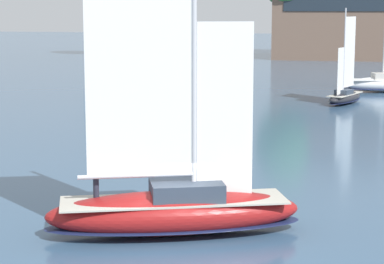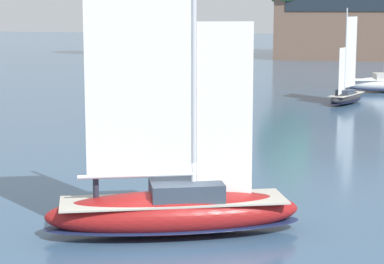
# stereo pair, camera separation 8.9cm
# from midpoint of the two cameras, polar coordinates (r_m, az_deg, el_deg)

# --- Properties ---
(ground_plane) EXTENTS (400.00, 400.00, 0.00)m
(ground_plane) POSITION_cam_midpoint_polar(r_m,az_deg,el_deg) (26.35, -1.48, -7.74)
(ground_plane) COLOR #385675
(sailboat_main) EXTENTS (9.27, 5.50, 12.32)m
(sailboat_main) POSITION_cam_midpoint_polar(r_m,az_deg,el_deg) (26.07, -1.47, -5.65)
(sailboat_main) COLOR maroon
(sailboat_main) RESTS_ON ground
(sailboat_moored_mid_channel) EXTENTS (3.43, 5.80, 7.73)m
(sailboat_moored_mid_channel) POSITION_cam_midpoint_polar(r_m,az_deg,el_deg) (62.50, 11.54, 2.76)
(sailboat_moored_mid_channel) COLOR #232328
(sailboat_moored_mid_channel) RESTS_ON ground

